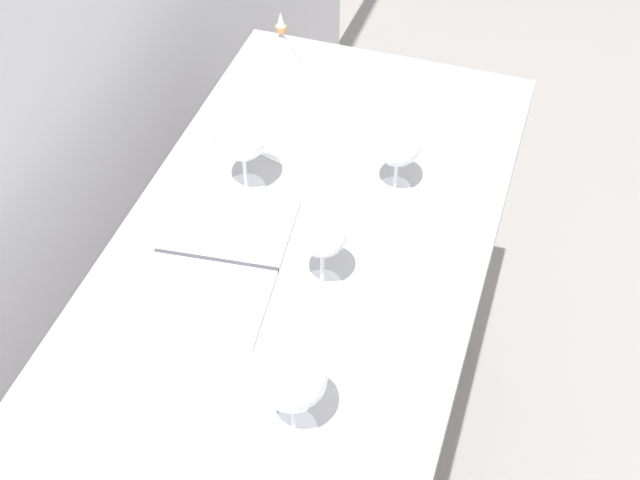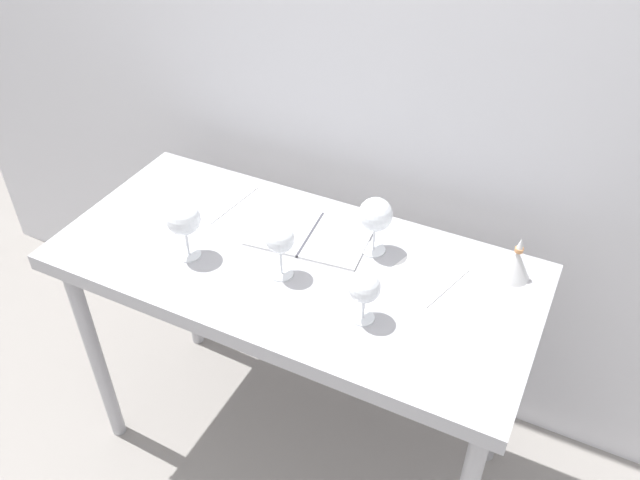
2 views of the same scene
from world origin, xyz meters
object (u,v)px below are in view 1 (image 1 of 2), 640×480
decanter_funnel (282,48)px  tasting_sheet_lower (295,137)px  wine_glass_far_right (242,136)px  open_notebook (216,261)px  tasting_sheet_upper (90,434)px  wine_glass_near_center (321,237)px  wine_glass_near_right (398,145)px  wine_glass_near_left (292,379)px

decanter_funnel → tasting_sheet_lower: bearing=-154.5°
wine_glass_far_right → open_notebook: (-0.20, -0.02, -0.12)m
open_notebook → tasting_sheet_upper: bearing=167.2°
wine_glass_near_center → tasting_sheet_upper: wine_glass_near_center is taller
wine_glass_near_right → wine_glass_near_center: bearing=168.6°
wine_glass_near_center → open_notebook: 0.23m
open_notebook → tasting_sheet_upper: open_notebook is taller
wine_glass_far_right → decanter_funnel: size_ratio=1.32×
wine_glass_near_left → open_notebook: wine_glass_near_left is taller
wine_glass_near_right → tasting_sheet_lower: 0.27m
wine_glass_near_right → wine_glass_far_right: (-0.08, 0.27, 0.02)m
tasting_sheet_upper → tasting_sheet_lower: 0.74m
wine_glass_near_right → tasting_sheet_lower: wine_glass_near_right is taller
wine_glass_near_left → tasting_sheet_lower: size_ratio=0.91×
wine_glass_near_left → tasting_sheet_upper: size_ratio=0.78×
wine_glass_near_right → wine_glass_near_left: (-0.55, 0.01, 0.02)m
wine_glass_near_left → tasting_sheet_lower: 0.69m
wine_glass_far_right → tasting_sheet_upper: 0.58m
wine_glass_far_right → wine_glass_near_center: 0.29m
wine_glass_near_center → wine_glass_near_right: bearing=-11.4°
tasting_sheet_upper → wine_glass_far_right: bearing=4.1°
open_notebook → tasting_sheet_lower: 0.37m
wine_glass_near_right → wine_glass_far_right: size_ratio=0.85×
wine_glass_near_right → wine_glass_near_center: wine_glass_near_center is taller
tasting_sheet_lower → tasting_sheet_upper: bearing=-168.5°
wine_glass_far_right → decanter_funnel: wine_glass_far_right is taller
tasting_sheet_lower → wine_glass_far_right: bearing=-176.5°
wine_glass_near_right → decanter_funnel: size_ratio=1.13×
tasting_sheet_lower → wine_glass_near_left: bearing=-144.6°
tasting_sheet_lower → decanter_funnel: bearing=41.7°
wine_glass_near_left → wine_glass_far_right: bearing=28.9°
open_notebook → decanter_funnel: decanter_funnel is taller
wine_glass_near_right → tasting_sheet_upper: bearing=156.0°
decanter_funnel → wine_glass_near_right: bearing=-132.6°
wine_glass_near_right → open_notebook: 0.39m
wine_glass_near_center → decanter_funnel: 0.65m
wine_glass_far_right → tasting_sheet_lower: (0.17, -0.04, -0.12)m
open_notebook → wine_glass_far_right: bearing=-0.3°
wine_glass_near_right → tasting_sheet_upper: (-0.65, 0.29, -0.11)m
wine_glass_near_center → tasting_sheet_lower: (0.36, 0.17, -0.12)m
wine_glass_near_center → tasting_sheet_lower: wine_glass_near_center is taller
wine_glass_near_left → tasting_sheet_upper: 0.33m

